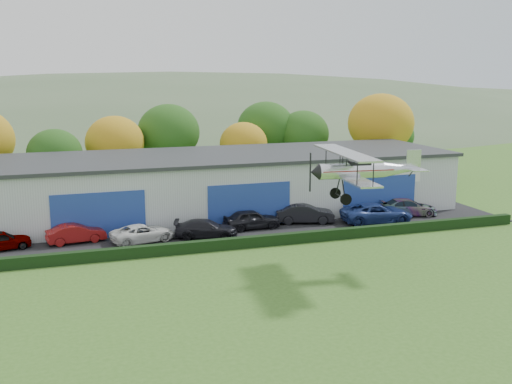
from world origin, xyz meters
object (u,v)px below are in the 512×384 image
object	(u,v)px
biplane	(361,169)
car_3	(206,229)
car_6	(377,213)
hangar	(230,182)
car_5	(305,213)
car_0	(1,240)
car_2	(143,233)
car_4	(252,219)
car_7	(408,207)
car_1	(76,233)

from	to	relation	value
biplane	car_3	bearing A→B (deg)	135.41
car_3	car_6	world-z (taller)	car_6
hangar	car_5	distance (m)	8.21
car_0	car_3	distance (m)	14.75
car_0	car_2	bearing A→B (deg)	-108.85
car_2	car_4	xyz separation A→B (m)	(8.92, 1.17, 0.12)
car_5	car_4	bearing A→B (deg)	110.90
car_0	car_3	size ratio (longest dim) A/B	0.86
hangar	biplane	bearing A→B (deg)	-78.56
car_0	car_4	size ratio (longest dim) A/B	0.89
car_0	car_3	xyz separation A→B (m)	(14.69, -1.31, -0.00)
car_2	car_7	size ratio (longest dim) A/B	0.93
car_4	car_7	xyz separation A→B (m)	(14.54, 0.11, -0.04)
car_4	biplane	size ratio (longest dim) A/B	0.53
car_2	car_6	xyz separation A→B (m)	(19.48, -0.29, 0.17)
car_0	biplane	distance (m)	25.78
car_1	car_2	bearing A→B (deg)	-114.02
car_4	car_7	world-z (taller)	car_4
car_2	car_3	distance (m)	4.77
car_4	car_0	bearing A→B (deg)	88.32
hangar	car_5	xyz separation A→B (m)	(4.74, -6.46, -1.80)
car_0	car_3	world-z (taller)	car_0
car_0	biplane	bearing A→B (deg)	-129.13
hangar	car_3	size ratio (longest dim) A/B	8.44
car_3	car_5	world-z (taller)	car_5
car_4	car_5	bearing A→B (deg)	-87.12
car_1	car_6	world-z (taller)	car_6
car_0	car_7	distance (m)	33.38
hangar	car_5	size ratio (longest dim) A/B	8.25
car_2	car_3	world-z (taller)	car_3
car_3	biplane	distance (m)	13.77
car_7	biplane	size ratio (longest dim) A/B	0.59
car_4	car_6	xyz separation A→B (m)	(10.56, -1.46, 0.05)
car_6	car_7	size ratio (longest dim) A/B	1.17
car_7	car_6	bearing A→B (deg)	123.77
car_4	car_5	world-z (taller)	car_5
car_3	car_5	distance (m)	9.18
car_3	car_5	size ratio (longest dim) A/B	0.98
car_3	car_7	size ratio (longest dim) A/B	0.94
car_4	car_3	bearing A→B (deg)	107.42
car_1	biplane	xyz separation A→B (m)	(17.41, -11.36, 5.71)
car_1	car_3	distance (m)	9.65
hangar	car_5	world-z (taller)	hangar
car_1	car_2	xyz separation A→B (m)	(4.75, -1.33, -0.05)
car_2	car_4	size ratio (longest dim) A/B	1.03
car_2	car_7	world-z (taller)	car_7
car_3	car_4	size ratio (longest dim) A/B	1.04
car_2	car_7	bearing A→B (deg)	-101.43
car_4	biplane	xyz separation A→B (m)	(3.75, -11.21, 5.63)
car_5	car_7	size ratio (longest dim) A/B	0.96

